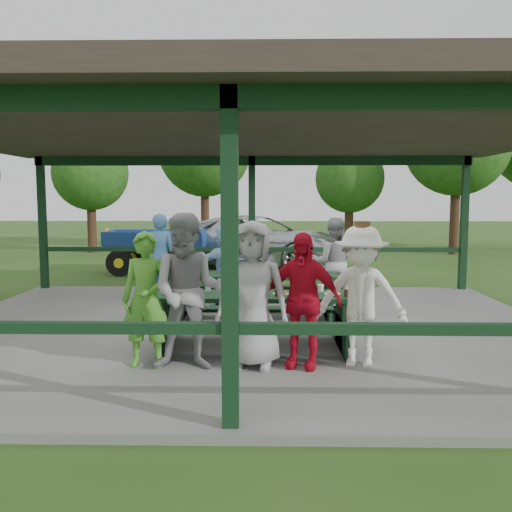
{
  "coord_description": "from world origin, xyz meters",
  "views": [
    {
      "loc": [
        0.31,
        -8.51,
        2.14
      ],
      "look_at": [
        0.17,
        -0.3,
        1.28
      ],
      "focal_mm": 38.0,
      "sensor_mm": 36.0,
      "label": 1
    }
  ],
  "objects_px": {
    "contestant_green": "(146,299)",
    "farm_trailer": "(157,250)",
    "spectator_lblue": "(226,265)",
    "picnic_table_far": "(255,289)",
    "spectator_blue": "(160,257)",
    "pickup_truck": "(257,241)",
    "contestant_grey_mid": "(252,294)",
    "contestant_white_fedora": "(361,296)",
    "picnic_table_near": "(254,313)",
    "contestant_red": "(302,300)",
    "spectator_grey": "(333,263)",
    "contestant_grey_left": "(189,292)"
  },
  "relations": [
    {
      "from": "contestant_green",
      "to": "spectator_grey",
      "type": "relative_size",
      "value": 0.98
    },
    {
      "from": "contestant_grey_left",
      "to": "spectator_grey",
      "type": "height_order",
      "value": "contestant_grey_left"
    },
    {
      "from": "contestant_green",
      "to": "contestant_white_fedora",
      "type": "bearing_deg",
      "value": 5.03
    },
    {
      "from": "contestant_grey_mid",
      "to": "spectator_blue",
      "type": "xyz_separation_m",
      "value": [
        -1.97,
        4.38,
        -0.01
      ]
    },
    {
      "from": "pickup_truck",
      "to": "contestant_grey_left",
      "type": "bearing_deg",
      "value": -164.44
    },
    {
      "from": "picnic_table_near",
      "to": "spectator_blue",
      "type": "height_order",
      "value": "spectator_blue"
    },
    {
      "from": "contestant_grey_mid",
      "to": "spectator_blue",
      "type": "height_order",
      "value": "contestant_grey_mid"
    },
    {
      "from": "contestant_grey_left",
      "to": "contestant_red",
      "type": "height_order",
      "value": "contestant_grey_left"
    },
    {
      "from": "farm_trailer",
      "to": "spectator_lblue",
      "type": "bearing_deg",
      "value": -65.76
    },
    {
      "from": "contestant_grey_mid",
      "to": "contestant_white_fedora",
      "type": "relative_size",
      "value": 1.01
    },
    {
      "from": "farm_trailer",
      "to": "contestant_white_fedora",
      "type": "bearing_deg",
      "value": -64.2
    },
    {
      "from": "contestant_grey_left",
      "to": "pickup_truck",
      "type": "bearing_deg",
      "value": 86.21
    },
    {
      "from": "spectator_grey",
      "to": "farm_trailer",
      "type": "distance_m",
      "value": 7.08
    },
    {
      "from": "spectator_blue",
      "to": "pickup_truck",
      "type": "height_order",
      "value": "spectator_blue"
    },
    {
      "from": "contestant_green",
      "to": "spectator_grey",
      "type": "bearing_deg",
      "value": 57.27
    },
    {
      "from": "contestant_green",
      "to": "contestant_grey_left",
      "type": "height_order",
      "value": "contestant_grey_left"
    },
    {
      "from": "picnic_table_far",
      "to": "contestant_white_fedora",
      "type": "height_order",
      "value": "contestant_white_fedora"
    },
    {
      "from": "contestant_grey_mid",
      "to": "contestant_red",
      "type": "xyz_separation_m",
      "value": [
        0.6,
        0.01,
        -0.07
      ]
    },
    {
      "from": "contestant_white_fedora",
      "to": "spectator_grey",
      "type": "relative_size",
      "value": 1.05
    },
    {
      "from": "contestant_grey_mid",
      "to": "spectator_lblue",
      "type": "relative_size",
      "value": 1.11
    },
    {
      "from": "picnic_table_near",
      "to": "farm_trailer",
      "type": "distance_m",
      "value": 8.88
    },
    {
      "from": "spectator_lblue",
      "to": "picnic_table_far",
      "type": "bearing_deg",
      "value": 99.66
    },
    {
      "from": "contestant_white_fedora",
      "to": "contestant_green",
      "type": "bearing_deg",
      "value": -164.73
    },
    {
      "from": "farm_trailer",
      "to": "contestant_red",
      "type": "bearing_deg",
      "value": -68.13
    },
    {
      "from": "picnic_table_near",
      "to": "contestant_white_fedora",
      "type": "bearing_deg",
      "value": -30.83
    },
    {
      "from": "picnic_table_near",
      "to": "contestant_red",
      "type": "relative_size",
      "value": 1.66
    },
    {
      "from": "spectator_lblue",
      "to": "contestant_grey_mid",
      "type": "bearing_deg",
      "value": 74.98
    },
    {
      "from": "contestant_grey_left",
      "to": "farm_trailer",
      "type": "relative_size",
      "value": 0.5
    },
    {
      "from": "picnic_table_near",
      "to": "spectator_blue",
      "type": "xyz_separation_m",
      "value": [
        -1.98,
        3.53,
        0.4
      ]
    },
    {
      "from": "contestant_red",
      "to": "spectator_grey",
      "type": "xyz_separation_m",
      "value": [
        0.84,
        3.7,
        0.02
      ]
    },
    {
      "from": "contestant_grey_mid",
      "to": "spectator_blue",
      "type": "bearing_deg",
      "value": 120.51
    },
    {
      "from": "pickup_truck",
      "to": "farm_trailer",
      "type": "height_order",
      "value": "pickup_truck"
    },
    {
      "from": "contestant_grey_left",
      "to": "contestant_grey_mid",
      "type": "height_order",
      "value": "contestant_grey_left"
    },
    {
      "from": "contestant_grey_left",
      "to": "spectator_grey",
      "type": "xyz_separation_m",
      "value": [
        2.2,
        3.79,
        -0.09
      ]
    },
    {
      "from": "contestant_grey_left",
      "to": "spectator_lblue",
      "type": "xyz_separation_m",
      "value": [
        0.17,
        3.78,
        -0.13
      ]
    },
    {
      "from": "picnic_table_near",
      "to": "pickup_truck",
      "type": "bearing_deg",
      "value": 90.61
    },
    {
      "from": "picnic_table_far",
      "to": "spectator_grey",
      "type": "xyz_separation_m",
      "value": [
        1.46,
        0.86,
        0.37
      ]
    },
    {
      "from": "contestant_white_fedora",
      "to": "contestant_grey_mid",
      "type": "bearing_deg",
      "value": -163.38
    },
    {
      "from": "pickup_truck",
      "to": "picnic_table_far",
      "type": "bearing_deg",
      "value": -160.34
    },
    {
      "from": "contestant_green",
      "to": "farm_trailer",
      "type": "xyz_separation_m",
      "value": [
        -1.73,
        9.19,
        -0.27
      ]
    },
    {
      "from": "picnic_table_near",
      "to": "contestant_red",
      "type": "bearing_deg",
      "value": -54.74
    },
    {
      "from": "picnic_table_near",
      "to": "spectator_lblue",
      "type": "relative_size",
      "value": 1.7
    },
    {
      "from": "spectator_grey",
      "to": "contestant_grey_mid",
      "type": "bearing_deg",
      "value": 75.4
    },
    {
      "from": "contestant_grey_mid",
      "to": "farm_trailer",
      "type": "xyz_separation_m",
      "value": [
        -3.02,
        9.19,
        -0.34
      ]
    },
    {
      "from": "picnic_table_far",
      "to": "spectator_lblue",
      "type": "relative_size",
      "value": 1.77
    },
    {
      "from": "picnic_table_near",
      "to": "picnic_table_far",
      "type": "distance_m",
      "value": 2.0
    },
    {
      "from": "contestant_red",
      "to": "spectator_lblue",
      "type": "distance_m",
      "value": 3.88
    },
    {
      "from": "contestant_grey_mid",
      "to": "contestant_white_fedora",
      "type": "height_order",
      "value": "contestant_grey_mid"
    },
    {
      "from": "contestant_green",
      "to": "picnic_table_far",
      "type": "bearing_deg",
      "value": 69.69
    },
    {
      "from": "contestant_grey_left",
      "to": "contestant_red",
      "type": "xyz_separation_m",
      "value": [
        1.35,
        0.09,
        -0.11
      ]
    }
  ]
}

